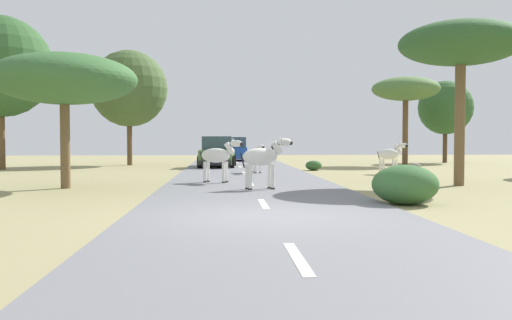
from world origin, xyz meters
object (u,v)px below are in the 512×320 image
zebra_0 (255,155)px  tree_5 (64,80)px  bush_1 (405,185)px  bush_2 (314,165)px  car_1 (218,153)px  tree_1 (406,90)px  tree_0 (129,89)px  car_0 (235,150)px  zebra_3 (218,156)px  tree_7 (461,45)px  zebra_2 (390,155)px  tree_2 (445,108)px  tree_4 (1,67)px  zebra_1 (263,157)px  rock_0 (416,167)px

zebra_0 → tree_5: size_ratio=0.29×
bush_1 → bush_2: (0.23, 14.84, -0.24)m
car_1 → tree_5: size_ratio=0.94×
zebra_0 → tree_1: tree_1 is taller
tree_1 → bush_2: size_ratio=6.50×
tree_5 → tree_0: bearing=92.3°
zebra_0 → tree_5: 10.12m
bush_1 → car_0: bearing=97.6°
zebra_0 → tree_1: 13.57m
zebra_3 → tree_7: 9.33m
zebra_2 → tree_0: size_ratio=0.21×
tree_2 → bush_2: tree_2 is taller
tree_0 → tree_1: tree_0 is taller
zebra_2 → car_1: size_ratio=0.34×
zebra_2 → tree_4: tree_4 is taller
zebra_3 → tree_2: size_ratio=0.28×
tree_0 → bush_2: tree_0 is taller
zebra_1 → zebra_2: size_ratio=1.13×
rock_0 → tree_7: bearing=-101.4°
car_1 → tree_1: bearing=-165.0°
tree_2 → car_1: bearing=-160.4°
zebra_1 → rock_0: (8.88, 10.93, -0.86)m
car_0 → rock_0: bearing=-50.7°
tree_4 → bush_1: size_ratio=4.97×
zebra_0 → rock_0: bearing=172.3°
car_1 → zebra_0: bearing=110.5°
car_1 → tree_1: (11.81, 2.40, 3.90)m
tree_4 → tree_1: bearing=9.6°
car_1 → tree_4: 12.46m
zebra_3 → rock_0: bearing=151.1°
tree_2 → tree_0: bearing=-173.5°
tree_4 → tree_7: size_ratio=1.44×
car_0 → car_1: bearing=-95.2°
tree_0 → tree_5: bearing=-87.7°
car_1 → rock_0: bearing=165.6°
tree_5 → tree_7: 13.47m
zebra_2 → tree_5: (-12.89, -6.44, 2.65)m
car_1 → tree_4: size_ratio=0.54×
car_0 → rock_0: 15.41m
tree_2 → bush_1: 26.28m
zebra_1 → bush_1: bearing=24.1°
zebra_3 → tree_0: bearing=-136.3°
tree_0 → tree_5: (0.67, -16.22, -1.22)m
zebra_3 → tree_4: 15.95m
car_0 → bush_1: size_ratio=2.69×
zebra_0 → tree_1: bearing=-164.5°
tree_5 → car_1: bearing=69.5°
car_1 → bush_2: size_ratio=5.20×
bush_1 → tree_1: bearing=71.1°
zebra_3 → car_0: size_ratio=0.37×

